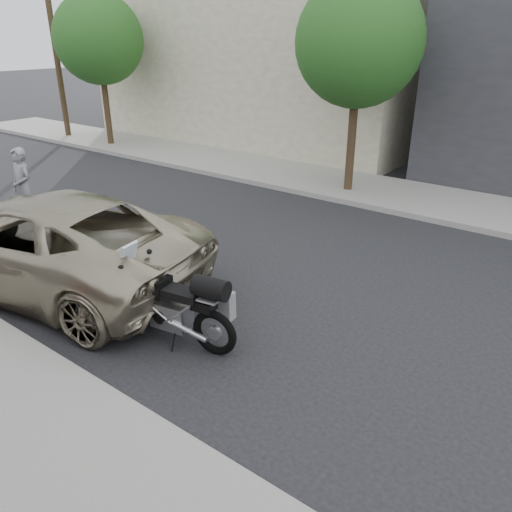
{
  "coord_description": "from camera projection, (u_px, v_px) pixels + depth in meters",
  "views": [
    {
      "loc": [
        -4.44,
        7.05,
        4.39
      ],
      "look_at": [
        0.23,
        0.86,
        0.9
      ],
      "focal_mm": 35.0,
      "sensor_mm": 36.0,
      "label": 1
    }
  ],
  "objects": [
    {
      "name": "ground",
      "position": [
        293.0,
        288.0,
        9.37
      ],
      "size": [
        120.0,
        120.0,
        0.0
      ],
      "primitive_type": "plane",
      "color": "black",
      "rests_on": "ground"
    },
    {
      "name": "street_tree_right",
      "position": [
        99.0,
        39.0,
        19.18
      ],
      "size": [
        3.4,
        3.4,
        5.7
      ],
      "color": "#3A2B1A",
      "rests_on": "far_sidewalk"
    },
    {
      "name": "utility_pole",
      "position": [
        56.0,
        55.0,
        21.09
      ],
      "size": [
        0.24,
        0.24,
        6.7
      ],
      "primitive_type": "cylinder",
      "color": "#3A2B1A",
      "rests_on": "far_sidewalk"
    },
    {
      "name": "far_building_cream",
      "position": [
        292.0,
        42.0,
        22.5
      ],
      "size": [
        14.0,
        11.0,
        8.0
      ],
      "color": "#A29C82",
      "rests_on": "ground"
    },
    {
      "name": "motorcycle",
      "position": [
        177.0,
        305.0,
        7.49
      ],
      "size": [
        2.36,
        1.0,
        1.5
      ],
      "rotation": [
        0.0,
        0.0,
        0.17
      ],
      "color": "black",
      "rests_on": "ground"
    },
    {
      "name": "far_sidewalk",
      "position": [
        419.0,
        199.0,
        14.07
      ],
      "size": [
        44.0,
        3.0,
        0.15
      ],
      "primitive_type": "cube",
      "color": "gray",
      "rests_on": "ground"
    },
    {
      "name": "minivan",
      "position": [
        45.0,
        241.0,
        9.21
      ],
      "size": [
        6.63,
        3.92,
        1.73
      ],
      "primitive_type": "imported",
      "rotation": [
        0.0,
        0.0,
        1.75
      ],
      "color": "tan",
      "rests_on": "ground"
    },
    {
      "name": "street_tree_mid",
      "position": [
        359.0,
        42.0,
        13.14
      ],
      "size": [
        3.4,
        3.4,
        5.7
      ],
      "color": "#3A2B1A",
      "rests_on": "far_sidewalk"
    },
    {
      "name": "pedestrian",
      "position": [
        23.0,
        187.0,
        12.06
      ],
      "size": [
        0.71,
        0.48,
        1.91
      ],
      "primitive_type": "imported",
      "rotation": [
        0.0,
        0.0,
        3.11
      ],
      "color": "gray",
      "rests_on": "ground"
    }
  ]
}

